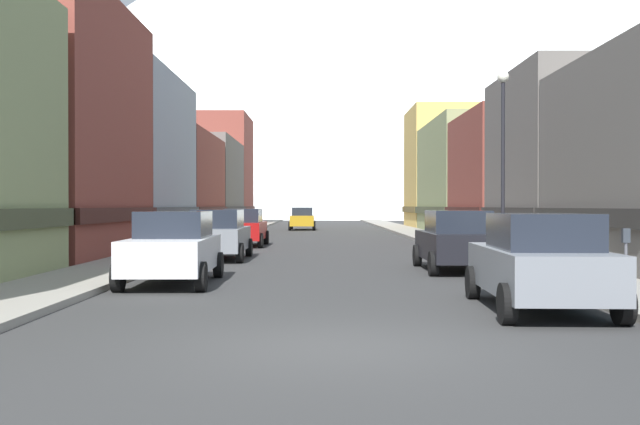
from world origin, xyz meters
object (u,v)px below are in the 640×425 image
object	(u,v)px
car_left_0	(171,247)
car_right_1	(454,240)
parking_meter_near	(624,252)
car_driving_0	(301,219)
potted_plant_0	(533,240)
pedestrian_0	(460,229)
car_right_0	(537,262)
car_left_1	(217,234)
trash_bin_right	(586,258)
streetlamp_right	(501,138)
car_left_2	(242,227)

from	to	relation	value
car_left_0	car_right_1	size ratio (longest dim) A/B	1.01
parking_meter_near	car_driving_0	bearing A→B (deg)	99.51
potted_plant_0	pedestrian_0	size ratio (longest dim) A/B	0.72
car_right_0	potted_plant_0	bearing A→B (deg)	74.10
car_left_1	trash_bin_right	xyz separation A→B (m)	(10.15, -8.08, -0.26)
parking_meter_near	car_right_1	bearing A→B (deg)	105.05
car_right_1	parking_meter_near	size ratio (longest dim) A/B	3.31
pedestrian_0	streetlamp_right	world-z (taller)	streetlamp_right
car_driving_0	car_right_1	bearing A→B (deg)	-81.61
trash_bin_right	streetlamp_right	xyz separation A→B (m)	(-1.00, 4.32, 3.34)
car_driving_0	car_right_0	bearing A→B (deg)	-83.13
car_left_2	car_driving_0	distance (m)	23.54
car_left_1	car_left_2	distance (m)	8.68
trash_bin_right	car_left_0	bearing A→B (deg)	179.82
car_driving_0	potted_plant_0	world-z (taller)	car_driving_0
car_left_2	car_right_0	size ratio (longest dim) A/B	0.99
trash_bin_right	pedestrian_0	distance (m)	15.35
potted_plant_0	streetlamp_right	world-z (taller)	streetlamp_right
car_driving_0	trash_bin_right	world-z (taller)	car_driving_0
car_right_1	streetlamp_right	bearing A→B (deg)	25.79
car_left_2	streetlamp_right	distance (m)	15.75
car_left_0	car_left_2	distance (m)	16.73
potted_plant_0	car_driving_0	bearing A→B (deg)	104.38
potted_plant_0	pedestrian_0	world-z (taller)	pedestrian_0
car_left_0	car_left_1	bearing A→B (deg)	89.99
car_left_0	potted_plant_0	size ratio (longest dim) A/B	4.00
car_left_0	car_right_0	distance (m)	8.89
car_left_0	car_driving_0	bearing A→B (deg)	86.86
car_left_0	car_right_1	xyz separation A→B (m)	(7.60, 3.54, 0.00)
car_left_1	parking_meter_near	size ratio (longest dim) A/B	3.31
parking_meter_near	car_left_0	bearing A→B (deg)	158.76
car_left_0	potted_plant_0	bearing A→B (deg)	31.51
car_left_2	potted_plant_0	distance (m)	14.79
potted_plant_0	parking_meter_near	bearing A→B (deg)	-96.90
car_left_1	parking_meter_near	distance (m)	15.15
car_left_1	car_left_2	xyz separation A→B (m)	(-0.00, 8.68, 0.00)
car_right_1	potted_plant_0	xyz separation A→B (m)	(3.20, 3.08, -0.14)
car_left_2	car_right_0	world-z (taller)	same
car_right_0	trash_bin_right	distance (m)	5.25
pedestrian_0	car_right_1	bearing A→B (deg)	-101.75
car_left_1	trash_bin_right	world-z (taller)	car_left_1
car_left_1	car_left_2	size ratio (longest dim) A/B	1.00
streetlamp_right	car_left_0	bearing A→B (deg)	-154.88
car_driving_0	potted_plant_0	bearing A→B (deg)	-75.62
car_right_0	car_left_1	bearing A→B (deg)	120.96
car_left_1	streetlamp_right	distance (m)	10.36
car_right_0	car_right_1	world-z (taller)	same
car_right_1	car_left_0	bearing A→B (deg)	-155.02
pedestrian_0	potted_plant_0	bearing A→B (deg)	-85.07
car_left_2	potted_plant_0	size ratio (longest dim) A/B	3.97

